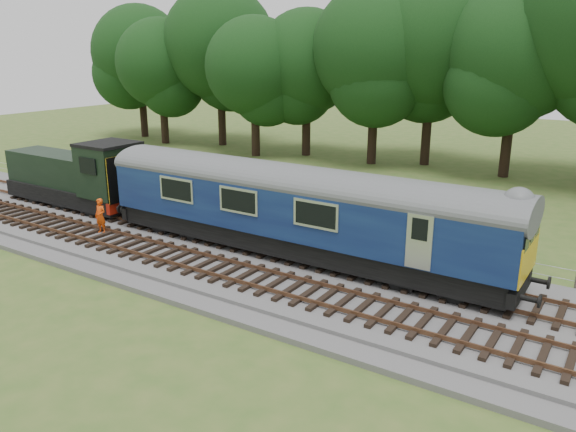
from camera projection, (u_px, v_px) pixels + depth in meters
The scene contains 9 objects.
ground at pixel (242, 265), 23.34m from camera, with size 120.00×120.00×0.00m, color #3D5E22.
ballast at pixel (242, 261), 23.29m from camera, with size 70.00×7.00×0.35m, color #4C4C4F.
track_north at pixel (261, 246), 24.35m from camera, with size 67.20×2.40×0.21m.
track_south at pixel (217, 268), 21.94m from camera, with size 67.20×2.40×0.21m.
fence at pixel (299, 236), 26.95m from camera, with size 64.00×0.12×1.00m, color #6B6054, non-canonical shape.
tree_line at pixel (425, 171), 41.00m from camera, with size 70.00×8.00×18.00m, color black, non-canonical shape.
dmu_railcar at pixel (295, 203), 22.81m from camera, with size 18.05×2.86×3.88m.
shunter_loco at pixel (77, 177), 30.25m from camera, with size 8.91×2.60×3.38m.
worker at pixel (101, 216), 26.03m from camera, with size 0.60×0.40×1.65m, color #F1490C.
Camera 1 is at (13.48, -17.19, 8.69)m, focal length 35.00 mm.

